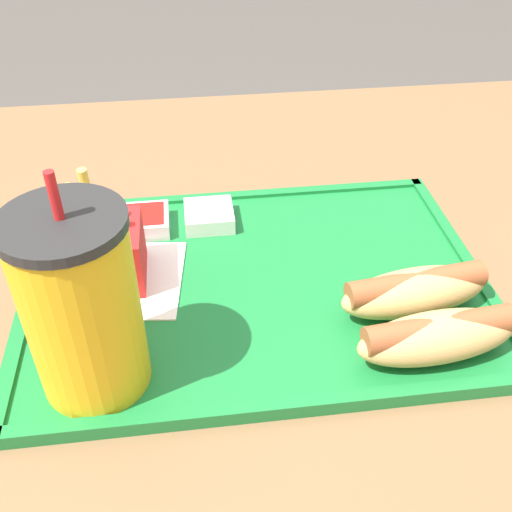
{
  "coord_description": "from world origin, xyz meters",
  "views": [
    {
      "loc": [
        0.05,
        0.45,
        1.13
      ],
      "look_at": [
        -0.0,
        0.01,
        0.78
      ],
      "focal_mm": 42.0,
      "sensor_mm": 36.0,
      "label": 1
    }
  ],
  "objects_px": {
    "sauce_cup_ketchup": "(144,221)",
    "soda_cup": "(81,306)",
    "hot_dog_near": "(415,290)",
    "sauce_cup_mayo": "(209,215)",
    "fries_carton": "(96,253)",
    "hot_dog_far": "(438,336)"
  },
  "relations": [
    {
      "from": "hot_dog_near",
      "to": "soda_cup",
      "type": "bearing_deg",
      "value": 8.97
    },
    {
      "from": "hot_dog_near",
      "to": "sauce_cup_mayo",
      "type": "height_order",
      "value": "hot_dog_near"
    },
    {
      "from": "hot_dog_near",
      "to": "fries_carton",
      "type": "xyz_separation_m",
      "value": [
        0.29,
        -0.08,
        0.01
      ]
    },
    {
      "from": "sauce_cup_ketchup",
      "to": "hot_dog_near",
      "type": "bearing_deg",
      "value": 146.58
    },
    {
      "from": "hot_dog_near",
      "to": "sauce_cup_mayo",
      "type": "xyz_separation_m",
      "value": [
        0.17,
        -0.16,
        -0.01
      ]
    },
    {
      "from": "soda_cup",
      "to": "fries_carton",
      "type": "distance_m",
      "value": 0.13
    },
    {
      "from": "hot_dog_far",
      "to": "hot_dog_near",
      "type": "distance_m",
      "value": 0.06
    },
    {
      "from": "sauce_cup_mayo",
      "to": "soda_cup",
      "type": "bearing_deg",
      "value": 63.23
    },
    {
      "from": "sauce_cup_mayo",
      "to": "sauce_cup_ketchup",
      "type": "relative_size",
      "value": 1.0
    },
    {
      "from": "hot_dog_far",
      "to": "sauce_cup_ketchup",
      "type": "height_order",
      "value": "hot_dog_far"
    },
    {
      "from": "hot_dog_far",
      "to": "sauce_cup_mayo",
      "type": "distance_m",
      "value": 0.28
    },
    {
      "from": "fries_carton",
      "to": "soda_cup",
      "type": "bearing_deg",
      "value": 93.16
    },
    {
      "from": "hot_dog_far",
      "to": "sauce_cup_ketchup",
      "type": "xyz_separation_m",
      "value": [
        0.24,
        -0.22,
        -0.01
      ]
    },
    {
      "from": "hot_dog_far",
      "to": "sauce_cup_ketchup",
      "type": "bearing_deg",
      "value": -41.66
    },
    {
      "from": "soda_cup",
      "to": "sauce_cup_mayo",
      "type": "height_order",
      "value": "soda_cup"
    },
    {
      "from": "fries_carton",
      "to": "sauce_cup_mayo",
      "type": "height_order",
      "value": "fries_carton"
    },
    {
      "from": "soda_cup",
      "to": "fries_carton",
      "type": "relative_size",
      "value": 1.64
    },
    {
      "from": "sauce_cup_ketchup",
      "to": "soda_cup",
      "type": "bearing_deg",
      "value": 80.54
    },
    {
      "from": "sauce_cup_ketchup",
      "to": "fries_carton",
      "type": "bearing_deg",
      "value": 63.2
    },
    {
      "from": "soda_cup",
      "to": "hot_dog_near",
      "type": "bearing_deg",
      "value": -171.03
    },
    {
      "from": "sauce_cup_mayo",
      "to": "sauce_cup_ketchup",
      "type": "bearing_deg",
      "value": 1.0
    },
    {
      "from": "fries_carton",
      "to": "sauce_cup_ketchup",
      "type": "relative_size",
      "value": 2.23
    }
  ]
}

